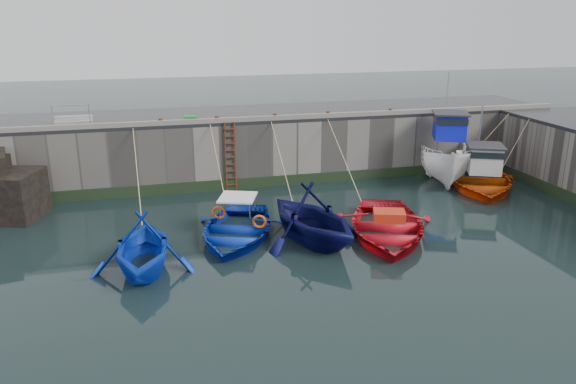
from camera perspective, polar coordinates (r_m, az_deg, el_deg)
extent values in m
plane|color=black|center=(17.86, 5.68, -8.55)|extent=(120.00, 120.00, 0.00)
cube|color=slate|center=(28.79, -2.72, 4.88)|extent=(30.00, 5.00, 3.00)
cube|color=black|center=(28.49, -2.76, 7.98)|extent=(30.00, 5.00, 0.16)
cube|color=slate|center=(26.19, -1.71, 7.54)|extent=(30.00, 0.30, 0.20)
cube|color=black|center=(26.71, -1.56, 1.10)|extent=(30.00, 0.08, 0.50)
cube|color=black|center=(25.03, -26.56, -0.29)|extent=(2.96, 2.83, 1.90)
cylinder|color=#3F1E0F|center=(25.93, -6.36, 3.58)|extent=(0.07, 0.07, 3.20)
cylinder|color=#3F1E0F|center=(25.99, -5.40, 3.64)|extent=(0.07, 0.07, 3.20)
cube|color=#3F1E0F|center=(26.30, -5.78, 0.75)|extent=(0.44, 0.06, 0.05)
cube|color=#3F1E0F|center=(26.20, -5.81, 1.44)|extent=(0.44, 0.06, 0.05)
cube|color=#3F1E0F|center=(26.11, -5.83, 2.13)|extent=(0.44, 0.06, 0.05)
cube|color=#3F1E0F|center=(26.03, -5.85, 2.83)|extent=(0.44, 0.06, 0.05)
cube|color=#3F1E0F|center=(25.95, -5.87, 3.54)|extent=(0.44, 0.06, 0.05)
cube|color=#3F1E0F|center=(25.87, -5.90, 4.25)|extent=(0.44, 0.06, 0.05)
cube|color=#3F1E0F|center=(25.79, -5.92, 4.96)|extent=(0.44, 0.06, 0.05)
cube|color=#3F1E0F|center=(25.72, -5.94, 5.68)|extent=(0.44, 0.06, 0.05)
cube|color=#3F1E0F|center=(25.66, -5.97, 6.40)|extent=(0.44, 0.06, 0.05)
imported|color=#0D3AC9|center=(18.86, -14.41, -7.57)|extent=(3.89, 4.41, 2.19)
imported|color=#0B2CAF|center=(20.88, -5.29, -4.53)|extent=(5.31, 6.21, 1.09)
imported|color=#0A0C42|center=(20.41, 2.39, -5.01)|extent=(5.33, 5.73, 2.46)
imported|color=red|center=(21.25, 9.90, -4.33)|extent=(5.75, 6.75, 1.18)
imported|color=white|center=(28.96, 15.64, 3.07)|extent=(4.70, 6.86, 2.48)
cube|color=#0D16C8|center=(27.99, 16.09, 6.42)|extent=(1.87, 1.92, 1.20)
cube|color=black|center=(27.93, 16.15, 7.12)|extent=(1.95, 2.00, 0.28)
cube|color=#262628|center=(27.88, 16.20, 7.70)|extent=(2.13, 2.18, 0.08)
cylinder|color=#A5A8AD|center=(29.60, 15.80, 8.79)|extent=(0.08, 0.08, 3.00)
imported|color=#E04B0B|center=(28.14, 18.86, 1.05)|extent=(6.36, 7.24, 1.25)
cube|color=silver|center=(27.26, 19.30, 3.15)|extent=(1.89, 1.94, 1.20)
cube|color=black|center=(27.18, 19.37, 3.87)|extent=(1.97, 2.02, 0.28)
cube|color=#262628|center=(27.12, 19.43, 4.46)|extent=(2.15, 2.20, 0.08)
cylinder|color=#A5A8AD|center=(28.81, 18.92, 5.77)|extent=(0.08, 0.08, 3.00)
cube|color=#177F29|center=(25.93, -9.88, 7.30)|extent=(0.64, 0.55, 0.30)
cylinder|color=#A5A8AD|center=(26.23, -22.80, 7.08)|extent=(0.05, 0.05, 1.00)
cylinder|color=#A5A8AD|center=(26.05, -19.53, 7.38)|extent=(0.05, 0.05, 1.00)
cylinder|color=#A5A8AD|center=(26.06, -21.28, 8.22)|extent=(1.50, 0.05, 0.05)
cube|color=gray|center=(26.69, -20.96, 6.55)|extent=(1.60, 0.35, 0.18)
cube|color=gray|center=(27.00, -20.93, 7.06)|extent=(1.60, 0.35, 0.18)
cylinder|color=#3F1E0F|center=(25.67, -12.79, 6.99)|extent=(0.18, 0.18, 0.28)
cylinder|color=#3F1E0F|center=(25.86, -7.22, 7.36)|extent=(0.18, 0.18, 0.28)
cylinder|color=#3F1E0F|center=(26.32, -1.33, 7.68)|extent=(0.18, 0.18, 0.28)
cylinder|color=#3F1E0F|center=(27.02, 4.10, 7.90)|extent=(0.18, 0.18, 0.28)
cylinder|color=#3F1E0F|center=(28.19, 10.34, 8.07)|extent=(0.18, 0.18, 0.28)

